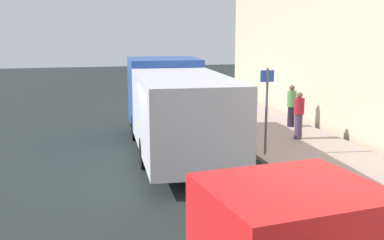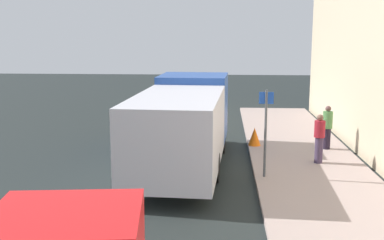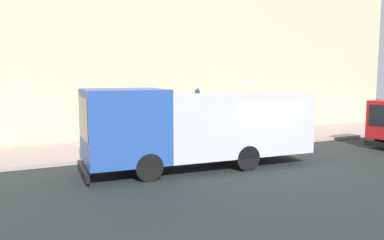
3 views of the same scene
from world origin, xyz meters
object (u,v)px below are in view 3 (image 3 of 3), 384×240
object	(u,v)px
pedestrian_walking	(146,126)
street_sign_post	(198,113)
pedestrian_standing	(100,127)
large_utility_truck	(197,125)
traffic_cone_orange	(104,149)

from	to	relation	value
pedestrian_walking	street_sign_post	bearing A→B (deg)	60.76
pedestrian_standing	street_sign_post	distance (m)	4.71
street_sign_post	pedestrian_walking	bearing A→B (deg)	41.02
large_utility_truck	pedestrian_walking	size ratio (longest dim) A/B	5.11
traffic_cone_orange	street_sign_post	xyz separation A→B (m)	(0.04, -4.22, 1.24)
pedestrian_standing	traffic_cone_orange	world-z (taller)	pedestrian_standing
large_utility_truck	pedestrian_walking	distance (m)	4.66
pedestrian_standing	street_sign_post	size ratio (longest dim) A/B	0.62
large_utility_truck	pedestrian_standing	xyz separation A→B (m)	(5.31, 2.49, -0.57)
traffic_cone_orange	street_sign_post	distance (m)	4.40
pedestrian_walking	pedestrian_standing	xyz separation A→B (m)	(0.71, 2.06, -0.01)
pedestrian_walking	large_utility_truck	bearing A→B (deg)	25.04
pedestrian_standing	traffic_cone_orange	bearing A→B (deg)	102.71
pedestrian_walking	pedestrian_standing	bearing A→B (deg)	-89.20
large_utility_truck	traffic_cone_orange	size ratio (longest dim) A/B	12.15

